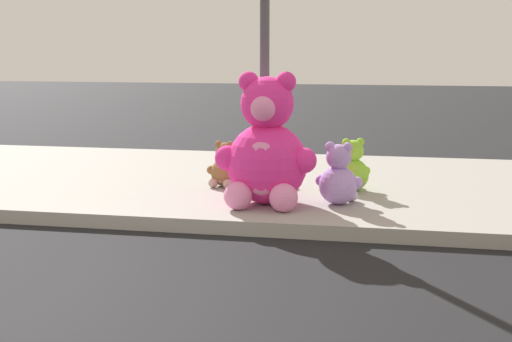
# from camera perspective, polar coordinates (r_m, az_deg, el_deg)

# --- Properties ---
(sidewalk) EXTENTS (28.00, 4.40, 0.15)m
(sidewalk) POSITION_cam_1_polar(r_m,az_deg,el_deg) (9.14, -4.59, -0.93)
(sidewalk) COLOR #9E9B93
(sidewalk) RESTS_ON ground_plane
(sign_pole) EXTENTS (0.56, 0.11, 3.20)m
(sign_pole) POSITION_cam_1_polar(r_m,az_deg,el_deg) (7.96, 0.72, 10.27)
(sign_pole) COLOR #4C4C51
(sign_pole) RESTS_ON sidewalk
(plush_pink_large) EXTENTS (1.11, 0.97, 1.44)m
(plush_pink_large) POSITION_cam_1_polar(r_m,az_deg,el_deg) (7.45, 0.86, 1.58)
(plush_pink_large) COLOR #F22D93
(plush_pink_large) RESTS_ON sidewalk
(plush_lime) EXTENTS (0.45, 0.45, 0.63)m
(plush_lime) POSITION_cam_1_polar(r_m,az_deg,el_deg) (8.28, 7.93, 0.12)
(plush_lime) COLOR #8CD133
(plush_lime) RESTS_ON sidewalk
(plush_lavender) EXTENTS (0.53, 0.47, 0.69)m
(plush_lavender) POSITION_cam_1_polar(r_m,az_deg,el_deg) (7.56, 6.84, -0.67)
(plush_lavender) COLOR #B28CD8
(plush_lavender) RESTS_ON sidewalk
(plush_white) EXTENTS (0.33, 0.38, 0.49)m
(plush_white) POSITION_cam_1_polar(r_m,az_deg,el_deg) (8.82, 1.10, 0.47)
(plush_white) COLOR white
(plush_white) RESTS_ON sidewalk
(plush_brown) EXTENTS (0.43, 0.39, 0.56)m
(plush_brown) POSITION_cam_1_polar(r_m,az_deg,el_deg) (8.46, -2.65, 0.23)
(plush_brown) COLOR olive
(plush_brown) RESTS_ON sidewalk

